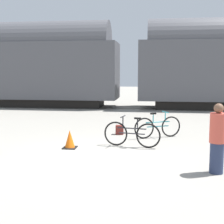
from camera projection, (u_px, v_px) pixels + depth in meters
name	position (u px, v px, depth m)	size (l,w,h in m)	color
ground_plane	(91.00, 159.00, 8.29)	(80.00, 80.00, 0.00)	gray
freight_train	(128.00, 62.00, 19.71)	(27.69, 2.92, 5.52)	black
rail_near	(127.00, 109.00, 19.38)	(39.69, 0.07, 0.01)	#4C4238
rail_far	(129.00, 106.00, 20.79)	(39.69, 0.07, 0.01)	#4C4238
bicycle_black	(132.00, 134.00, 9.56)	(1.77, 0.48, 0.94)	black
bicycle_teal	(158.00, 127.00, 10.87)	(1.61, 0.81, 0.91)	black
person_in_red	(217.00, 139.00, 7.02)	(0.36, 0.36, 1.60)	#283351
backpack	(120.00, 130.00, 11.48)	(0.28, 0.20, 0.34)	maroon
traffic_cone	(70.00, 140.00, 9.41)	(0.40, 0.40, 0.55)	black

